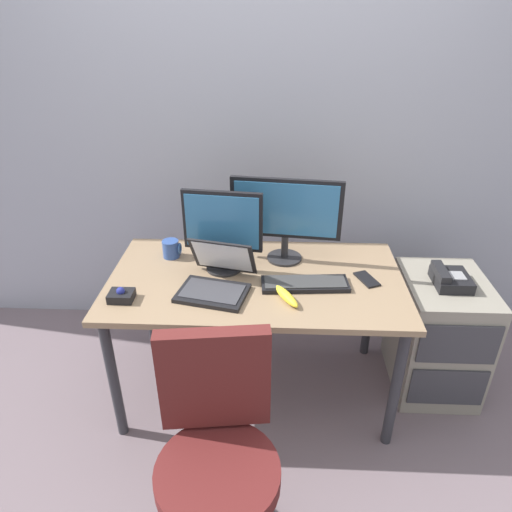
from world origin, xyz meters
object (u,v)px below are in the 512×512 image
desk_phone (450,279)px  monitor_side (223,227)px  trackball_mouse (121,295)px  keyboard (305,284)px  laptop (216,279)px  file_cabinet (437,334)px  office_chair (218,468)px  coffee_mug (171,249)px  monitor_main (286,214)px  cell_phone (367,279)px  banana (286,296)px

desk_phone → monitor_side: (-1.13, -0.01, 0.27)m
trackball_mouse → monitor_side: bearing=34.3°
keyboard → trackball_mouse: size_ratio=3.81×
desk_phone → laptop: 1.17m
file_cabinet → office_chair: office_chair is taller
monitor_side → keyboard: 0.48m
file_cabinet → desk_phone: desk_phone is taller
monitor_side → coffee_mug: monitor_side is taller
monitor_main → cell_phone: (0.40, -0.19, -0.25)m
cell_phone → monitor_side: bearing=150.7°
trackball_mouse → cell_phone: 1.15m
office_chair → keyboard: size_ratio=2.23×
laptop → banana: (0.32, -0.08, -0.03)m
office_chair → coffee_mug: size_ratio=9.74×
monitor_main → coffee_mug: size_ratio=5.78×
desk_phone → laptop: size_ratio=0.52×
file_cabinet → laptop: laptop is taller
keyboard → trackball_mouse: trackball_mouse is taller
laptop → coffee_mug: size_ratio=4.00×
laptop → cell_phone: size_ratio=2.71×
laptop → banana: laptop is taller
monitor_main → trackball_mouse: size_ratio=5.05×
office_chair → banana: bearing=69.2°
keyboard → laptop: size_ratio=1.09×
keyboard → trackball_mouse: (-0.83, -0.15, 0.01)m
banana → cell_phone: bearing=25.3°
office_chair → cell_phone: (0.64, 0.83, 0.31)m
banana → desk_phone: bearing=18.4°
office_chair → coffee_mug: office_chair is taller
keyboard → cell_phone: size_ratio=2.95×
desk_phone → office_chair: office_chair is taller
file_cabinet → office_chair: 1.43m
file_cabinet → cell_phone: 0.61m
desk_phone → cell_phone: (-0.43, -0.09, 0.04)m
desk_phone → laptop: bearing=-170.4°
keyboard → monitor_side: bearing=160.0°
file_cabinet → laptop: bearing=-169.7°
file_cabinet → office_chair: size_ratio=0.70×
office_chair → coffee_mug: 1.14m
file_cabinet → keyboard: 0.87m
file_cabinet → laptop: (-1.16, -0.21, 0.45)m
banana → keyboard: bearing=53.0°
office_chair → monitor_main: size_ratio=1.69×
cell_phone → office_chair: bearing=-150.2°
laptop → trackball_mouse: 0.43m
keyboard → banana: banana is taller
laptop → cell_phone: bearing=8.3°
desk_phone → file_cabinet: bearing=63.2°
office_chair → desk_phone: bearing=40.8°
laptop → cell_phone: 0.72m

